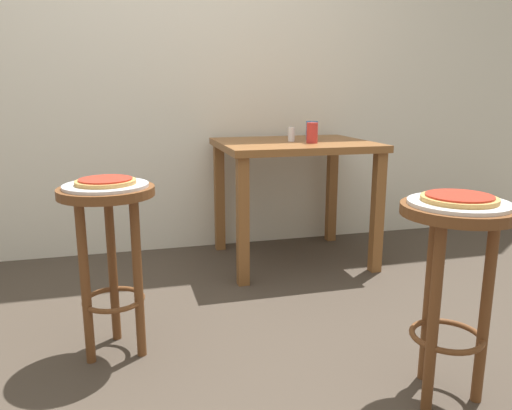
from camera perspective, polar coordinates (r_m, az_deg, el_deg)
The scene contains 12 objects.
ground_plane at distance 1.94m, azimuth -5.22°, elevation -19.14°, with size 6.00×6.00×0.00m, color #42382D.
back_wall at distance 3.32m, azimuth -11.10°, elevation 20.88°, with size 6.00×0.10×3.00m, color silver.
stool_foreground at distance 1.74m, azimuth 21.72°, elevation -5.88°, with size 0.36×0.36×0.68m.
serving_plate_foreground at distance 1.69m, azimuth 22.25°, elevation 0.20°, with size 0.32×0.32×0.01m, color silver.
pizza_foreground at distance 1.69m, azimuth 22.29°, elevation 0.73°, with size 0.24×0.24×0.02m.
stool_middle at distance 1.99m, azimuth -16.49°, elevation -3.21°, with size 0.36×0.36×0.68m.
serving_plate_middle at distance 1.94m, azimuth -16.85°, elevation 2.15°, with size 0.32×0.32×0.01m, color silver.
pizza_middle at distance 1.94m, azimuth -16.88°, elevation 2.61°, with size 0.22×0.22×0.02m.
dining_table at distance 3.00m, azimuth 4.37°, elevation 4.99°, with size 0.89×0.75×0.74m.
cup_near_edge at distance 2.89m, azimuth 6.46°, elevation 8.22°, with size 0.06×0.06×0.12m, color red.
cup_far_edge at distance 3.09m, azimuth 6.43°, elevation 8.49°, with size 0.07×0.07×0.11m, color #3360B2.
condiment_shaker at distance 2.98m, azimuth 4.08°, elevation 8.11°, with size 0.04×0.04×0.08m, color white.
Camera 1 is at (-0.27, -1.62, 1.03)m, focal length 34.86 mm.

